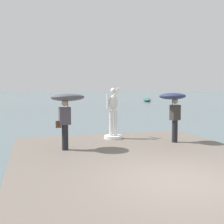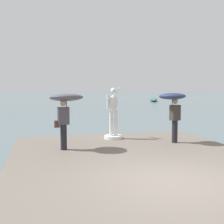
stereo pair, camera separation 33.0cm
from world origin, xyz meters
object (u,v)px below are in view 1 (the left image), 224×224
at_px(statue_white_figure, 113,119).
at_px(boat_far, 147,100).
at_px(onlooker_left, 67,104).
at_px(onlooker_right, 173,103).

relative_size(statue_white_figure, boat_far, 0.38).
bearing_deg(boat_far, onlooker_left, -116.65).
height_order(statue_white_figure, onlooker_right, statue_white_figure).
height_order(onlooker_left, boat_far, onlooker_left).
xyz_separation_m(statue_white_figure, onlooker_right, (2.01, -1.48, 0.72)).
bearing_deg(boat_far, statue_white_figure, -115.15).
bearing_deg(statue_white_figure, boat_far, 64.85).
bearing_deg(boat_far, onlooker_right, -112.07).
distance_m(statue_white_figure, boat_far, 44.96).
distance_m(onlooker_left, boat_far, 47.40).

